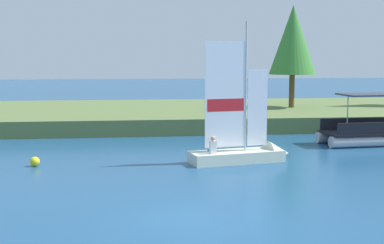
# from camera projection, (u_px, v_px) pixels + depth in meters

# --- Properties ---
(ground_plane) EXTENTS (200.00, 200.00, 0.00)m
(ground_plane) POSITION_uv_depth(u_px,v_px,m) (199.00, 221.00, 15.09)
(ground_plane) COLOR navy
(shore_bank) EXTENTS (80.00, 15.06, 0.98)m
(shore_bank) POSITION_uv_depth(u_px,v_px,m) (156.00, 115.00, 38.42)
(shore_bank) COLOR #5B703D
(shore_bank) RESTS_ON ground
(shoreline_tree_midright) EXTENTS (3.35, 3.35, 7.34)m
(shoreline_tree_midright) POSITION_uv_depth(u_px,v_px,m) (293.00, 40.00, 38.10)
(shoreline_tree_midright) COLOR brown
(shoreline_tree_midright) RESTS_ON shore_bank
(sailboat) EXTENTS (4.85, 2.25, 6.52)m
(sailboat) POSITION_uv_depth(u_px,v_px,m) (250.00, 150.00, 23.67)
(sailboat) COLOR silver
(sailboat) RESTS_ON ground
(pontoon_boat) EXTENTS (6.64, 2.71, 2.69)m
(pontoon_boat) POSITION_uv_depth(u_px,v_px,m) (381.00, 132.00, 28.40)
(pontoon_boat) COLOR #B2B2B7
(pontoon_boat) RESTS_ON ground
(channel_buoy) EXTENTS (0.41, 0.41, 0.41)m
(channel_buoy) POSITION_uv_depth(u_px,v_px,m) (35.00, 162.00, 22.58)
(channel_buoy) COLOR yellow
(channel_buoy) RESTS_ON ground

